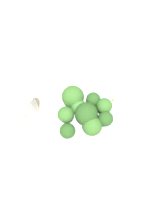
{
  "coord_description": "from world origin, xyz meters",
  "views": [
    {
      "loc": [
        0.13,
        0.16,
        0.56
      ],
      "look_at": [
        0.0,
        0.0,
        0.08
      ],
      "focal_mm": 35.0,
      "sensor_mm": 36.0,
      "label": 1
    }
  ],
  "objects": [
    {
      "name": "ground_plane",
      "position": [
        0.0,
        0.0,
        0.0
      ],
      "size": [
        3.0,
        3.0,
        0.0
      ],
      "primitive_type": "plane",
      "color": "beige"
    },
    {
      "name": "broccoli_floret_5",
      "position": [
        -0.05,
        0.02,
        0.08
      ],
      "size": [
        0.04,
        0.04,
        0.05
      ],
      "color": "#8EB770",
      "rests_on": "bowl"
    },
    {
      "name": "broccoli_floret_3",
      "position": [
        0.01,
        0.04,
        0.08
      ],
      "size": [
        0.05,
        0.05,
        0.05
      ],
      "color": "#84AD66",
      "rests_on": "bowl"
    },
    {
      "name": "almond_crumb_1",
      "position": [
        -0.11,
        -0.0,
        0.0
      ],
      "size": [
        0.01,
        0.01,
        0.01
      ],
      "primitive_type": "cube",
      "rotation": [
        0.0,
        0.0,
        1.58
      ],
      "color": "olive",
      "rests_on": "ground_plane"
    },
    {
      "name": "broccoli_floret_7",
      "position": [
        0.06,
        0.01,
        0.07
      ],
      "size": [
        0.04,
        0.04,
        0.04
      ],
      "color": "#84AD66",
      "rests_on": "bowl"
    },
    {
      "name": "almond_crumb_0",
      "position": [
        0.11,
        -0.12,
        0.0
      ],
      "size": [
        0.01,
        0.01,
        0.01
      ],
      "primitive_type": "cube",
      "rotation": [
        0.0,
        0.0,
        6.06
      ],
      "color": "#AD7F4C",
      "rests_on": "ground_plane"
    },
    {
      "name": "broccoli_floret_6",
      "position": [
        -0.04,
        -0.01,
        0.08
      ],
      "size": [
        0.04,
        0.04,
        0.05
      ],
      "color": "#8EB770",
      "rests_on": "bowl"
    },
    {
      "name": "broccoli_floret_1",
      "position": [
        -0.01,
        -0.05,
        0.08
      ],
      "size": [
        0.06,
        0.06,
        0.06
      ],
      "color": "#7A9E5B",
      "rests_on": "bowl"
    },
    {
      "name": "broccoli_floret_0",
      "position": [
        0.0,
        0.01,
        0.08
      ],
      "size": [
        0.06,
        0.06,
        0.06
      ],
      "color": "#7A9E5B",
      "rests_on": "bowl"
    },
    {
      "name": "broccoli_floret_4",
      "position": [
        0.04,
        -0.02,
        0.08
      ],
      "size": [
        0.04,
        0.04,
        0.06
      ],
      "color": "#7A9E5B",
      "rests_on": "bowl"
    },
    {
      "name": "broccoli_floret_2",
      "position": [
        -0.03,
        0.05,
        0.08
      ],
      "size": [
        0.04,
        0.04,
        0.05
      ],
      "color": "#8EB770",
      "rests_on": "bowl"
    },
    {
      "name": "bowl",
      "position": [
        0.0,
        0.0,
        0.02
      ],
      "size": [
        0.17,
        0.17,
        0.05
      ],
      "primitive_type": "cylinder",
      "color": "silver",
      "rests_on": "ground_plane"
    },
    {
      "name": "broccoli_floret_8",
      "position": [
        -0.0,
        -0.02,
        0.07
      ],
      "size": [
        0.04,
        0.04,
        0.05
      ],
      "color": "#84AD66",
      "rests_on": "bowl"
    },
    {
      "name": "pepper_shaker",
      "position": [
        0.08,
        -0.12,
        0.04
      ],
      "size": [
        0.03,
        0.03,
        0.08
      ],
      "color": "#B2B7BC",
      "rests_on": "ground_plane"
    }
  ]
}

